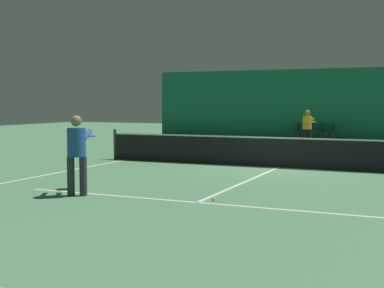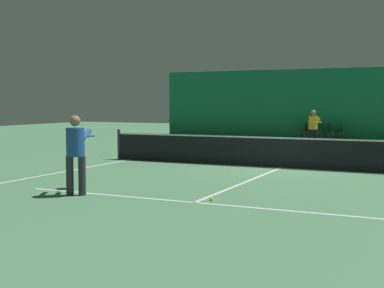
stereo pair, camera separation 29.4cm
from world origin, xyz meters
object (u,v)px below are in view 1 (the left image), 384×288
object	(u,v)px
courtside_chair_1	(308,130)
courtside_chair_2	(319,130)
courtside_chair_0	(296,129)
tennis_ball	(214,199)
courtside_chair_3	(331,130)
player_far	(307,126)
tennis_net	(279,151)
player_near	(77,149)

from	to	relation	value
courtside_chair_1	courtside_chair_2	world-z (taller)	same
courtside_chair_0	tennis_ball	world-z (taller)	courtside_chair_0
courtside_chair_2	courtside_chair_3	bearing A→B (deg)	90.00
player_far	courtside_chair_1	xyz separation A→B (m)	(-1.29, 6.37, -0.50)
tennis_net	courtside_chair_1	size ratio (longest dim) A/B	14.29
player_near	courtside_chair_0	world-z (taller)	player_near
player_far	tennis_ball	bearing A→B (deg)	-19.63
player_near	courtside_chair_2	distance (m)	20.76
courtside_chair_0	courtside_chair_2	size ratio (longest dim) A/B	1.00
player_near	courtside_chair_3	size ratio (longest dim) A/B	2.08
courtside_chair_2	tennis_ball	world-z (taller)	courtside_chair_2
tennis_net	player_near	bearing A→B (deg)	-112.19
tennis_net	courtside_chair_3	world-z (taller)	tennis_net
courtside_chair_0	courtside_chair_2	distance (m)	1.30
player_far	tennis_ball	distance (m)	13.80
player_far	player_near	bearing A→B (deg)	-31.52
tennis_ball	player_far	bearing A→B (deg)	93.88
tennis_net	player_far	bearing A→B (deg)	95.26
courtside_chair_3	player_near	bearing A→B (deg)	-5.60
player_far	courtside_chair_3	size ratio (longest dim) A/B	2.01
tennis_net	player_near	distance (m)	7.22
courtside_chair_1	tennis_ball	bearing A→B (deg)	6.31
courtside_chair_1	tennis_net	bearing A→B (deg)	8.10
tennis_ball	courtside_chair_2	bearing A→B (deg)	94.47
player_near	courtside_chair_2	bearing A→B (deg)	-24.44
courtside_chair_0	tennis_ball	xyz separation A→B (m)	(2.87, -20.10, -0.45)
player_near	courtside_chair_2	world-z (taller)	player_near
courtside_chair_2	player_far	bearing A→B (deg)	5.73
player_near	player_far	bearing A→B (deg)	-28.64
courtside_chair_3	courtside_chair_1	bearing A→B (deg)	-90.00
tennis_net	courtside_chair_3	bearing A→B (deg)	92.83
tennis_net	player_far	xyz separation A→B (m)	(-0.71, 7.66, 0.47)
courtside_chair_2	tennis_ball	distance (m)	20.17
player_far	courtside_chair_1	distance (m)	6.52
tennis_net	player_near	xyz separation A→B (m)	(-2.72, -6.67, 0.51)
tennis_net	player_far	world-z (taller)	player_far
courtside_chair_3	courtside_chair_2	bearing A→B (deg)	-90.00
courtside_chair_1	player_near	bearing A→B (deg)	-2.01
player_near	courtside_chair_2	size ratio (longest dim) A/B	2.08
courtside_chair_1	tennis_ball	xyz separation A→B (m)	(2.22, -20.10, -0.45)
player_near	courtside_chair_3	distance (m)	20.81
player_near	player_far	distance (m)	14.48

